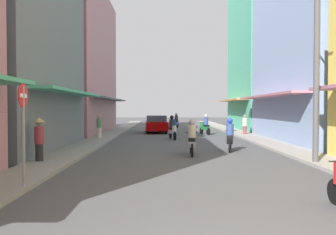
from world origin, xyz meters
The scene contains 17 objects.
ground_plane centered at (0.00, 20.79, 0.00)m, with size 109.06×109.06×0.00m, color #4C4C4F.
sidewalk_left centered at (-5.07, 20.79, 0.06)m, with size 1.64×57.57×0.12m, color gray.
sidewalk_right centered at (5.07, 20.79, 0.06)m, with size 1.64×57.57×0.12m, color #9E9991.
building_left_far centered at (-8.88, 25.92, 5.93)m, with size 7.05×13.62×11.87m.
building_right_mid centered at (8.88, 17.72, 5.71)m, with size 7.05×11.84×11.43m.
building_right_far centered at (8.89, 29.07, 7.53)m, with size 7.05×10.05×15.08m.
motorbike_black centered at (2.21, 13.13, 0.70)m, with size 0.64×1.78×1.58m.
motorbike_white centered at (-0.38, 19.52, 0.70)m, with size 0.63×1.79×1.58m.
motorbike_green centered at (2.24, 23.66, 0.70)m, with size 0.76×1.74×1.58m.
motorbike_blue centered at (0.26, 32.29, 0.70)m, with size 0.75×1.74×1.58m.
motorbike_silver centered at (0.27, 11.75, 0.70)m, with size 0.55×1.81×1.58m.
parked_car centered at (-1.60, 25.77, 0.74)m, with size 2.06×4.22×1.45m.
pedestrian_midway centered at (5.11, 22.67, 0.78)m, with size 0.34×0.34×1.57m.
pedestrian_foreground centered at (-5.18, 19.46, 0.83)m, with size 0.34×0.34×1.65m.
pedestrian_crossing centered at (-5.47, 9.31, 0.96)m, with size 0.44×0.44×1.70m.
utility_pole centered at (4.50, 9.00, 3.47)m, with size 0.20×1.20×6.78m.
street_sign_no_entry centered at (-4.40, 5.23, 1.72)m, with size 0.07×0.60×2.65m.
Camera 1 is at (-0.92, -3.43, 2.04)m, focal length 37.45 mm.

